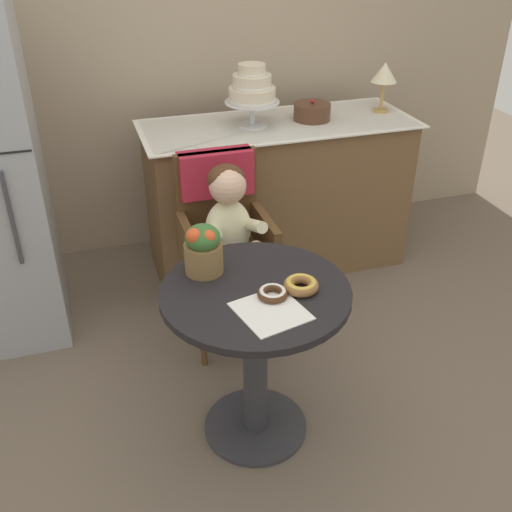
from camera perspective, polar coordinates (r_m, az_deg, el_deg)
ground_plane at (r=2.66m, az=-0.05°, el=-16.22°), size 8.00×8.00×0.00m
back_wall at (r=3.68m, az=-9.42°, el=20.99°), size 4.80×0.10×2.70m
cafe_table at (r=2.32m, az=-0.06°, el=-7.58°), size 0.72×0.72×0.72m
wicker_chair at (r=2.87m, az=-3.33°, el=3.59°), size 0.42×0.45×0.95m
seated_child at (r=2.72m, az=-2.52°, el=2.88°), size 0.27×0.32×0.73m
paper_napkin at (r=2.08m, az=1.44°, el=-5.36°), size 0.27×0.28×0.00m
donut_front at (r=2.14m, az=1.62°, el=-3.60°), size 0.11×0.11×0.03m
donut_mid at (r=2.18m, az=4.38°, el=-2.78°), size 0.13×0.13×0.04m
flower_vase at (r=2.25m, az=-5.15°, el=0.81°), size 0.15×0.15×0.20m
display_counter at (r=3.55m, az=2.09°, el=5.87°), size 1.56×0.62×0.90m
tiered_cake_stand at (r=3.29m, az=-0.39°, el=15.82°), size 0.30×0.30×0.34m
round_layer_cake at (r=3.45m, az=5.45°, el=13.75°), size 0.21×0.21×0.12m
table_lamp at (r=3.62m, az=12.33°, el=16.79°), size 0.15×0.15×0.28m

